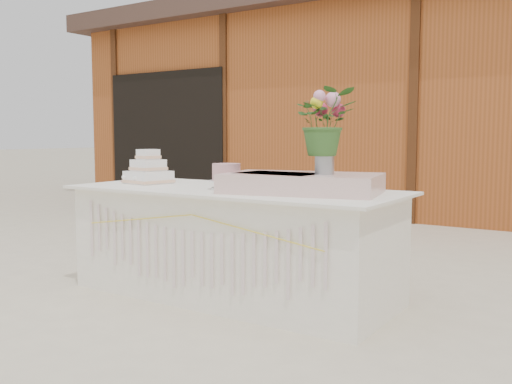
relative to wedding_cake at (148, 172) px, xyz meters
The scene contains 9 objects.
ground 1.17m from the wedding_cake, ahead, with size 80.00×80.00×0.00m, color beige.
barn 6.11m from the wedding_cake, 82.59° to the left, with size 12.60×4.60×3.30m.
cake_table 0.92m from the wedding_cake, ahead, with size 2.40×1.00×0.77m.
wedding_cake is the anchor object (origin of this frame).
pink_cake_stand 0.80m from the wedding_cake, ahead, with size 0.25×0.25×0.18m.
satin_runner 1.34m from the wedding_cake, ahead, with size 0.99×0.58×0.13m, color beige.
flower_vase 1.51m from the wedding_cake, ahead, with size 0.12×0.12×0.17m, color #A7A8AC.
bouquet 1.56m from the wedding_cake, ahead, with size 0.38×0.33×0.43m, color #325D25.
loose_flowers 0.30m from the wedding_cake, 143.68° to the left, with size 0.14×0.34×0.02m, color pink, non-canonical shape.
Camera 1 is at (2.31, -3.26, 1.14)m, focal length 40.00 mm.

